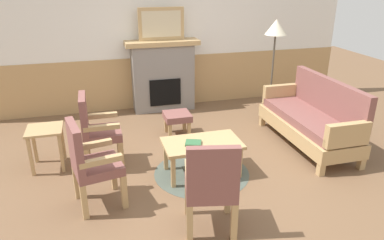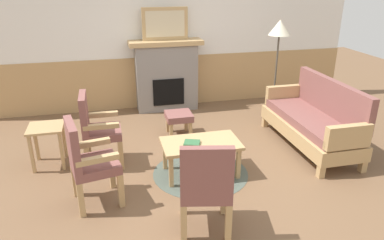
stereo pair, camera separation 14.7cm
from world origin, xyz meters
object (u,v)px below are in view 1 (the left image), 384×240
(book_on_table, at_px, (193,143))
(floor_lamp_by_couch, at_px, (276,33))
(couch, at_px, (311,119))
(armchair_front_left, at_px, (211,183))
(armchair_by_window_left, at_px, (96,128))
(side_table, at_px, (45,137))
(fireplace, at_px, (163,75))
(footstool, at_px, (177,118))
(coffee_table, at_px, (202,146))
(armchair_near_fireplace, at_px, (90,161))
(framed_picture, at_px, (161,24))

(book_on_table, relative_size, floor_lamp_by_couch, 0.11)
(couch, relative_size, armchair_front_left, 1.84)
(armchair_front_left, bearing_deg, armchair_by_window_left, 121.54)
(side_table, bearing_deg, armchair_front_left, -47.24)
(armchair_front_left, relative_size, side_table, 1.78)
(fireplace, distance_m, book_on_table, 2.51)
(footstool, xyz_separation_m, floor_lamp_by_couch, (1.77, 0.38, 1.17))
(coffee_table, distance_m, side_table, 2.01)
(coffee_table, distance_m, armchair_near_fireplace, 1.38)
(armchair_front_left, bearing_deg, fireplace, 86.16)
(side_table, bearing_deg, couch, -4.61)
(armchair_by_window_left, bearing_deg, footstool, 29.20)
(armchair_near_fireplace, height_order, side_table, armchair_near_fireplace)
(fireplace, height_order, couch, fireplace)
(armchair_by_window_left, height_order, side_table, armchair_by_window_left)
(book_on_table, height_order, armchair_front_left, armchair_front_left)
(book_on_table, height_order, footstool, book_on_table)
(footstool, height_order, side_table, side_table)
(fireplace, relative_size, side_table, 2.36)
(footstool, xyz_separation_m, armchair_by_window_left, (-1.23, -0.68, 0.25))
(armchair_near_fireplace, distance_m, armchair_front_left, 1.33)
(couch, xyz_separation_m, coffee_table, (-1.78, -0.39, -0.01))
(armchair_by_window_left, bearing_deg, coffee_table, -24.11)
(footstool, bearing_deg, book_on_table, -94.29)
(armchair_near_fireplace, relative_size, armchair_by_window_left, 1.00)
(fireplace, bearing_deg, armchair_by_window_left, -123.31)
(footstool, relative_size, armchair_near_fireplace, 0.41)
(armchair_near_fireplace, height_order, armchair_by_window_left, same)
(armchair_front_left, relative_size, floor_lamp_by_couch, 0.58)
(book_on_table, bearing_deg, couch, 12.63)
(framed_picture, relative_size, armchair_by_window_left, 0.82)
(framed_picture, height_order, book_on_table, framed_picture)
(book_on_table, distance_m, armchair_front_left, 1.06)
(footstool, xyz_separation_m, armchair_near_fireplace, (-1.31, -1.58, 0.25))
(armchair_near_fireplace, bearing_deg, book_on_table, 13.86)
(framed_picture, relative_size, coffee_table, 0.83)
(armchair_near_fireplace, relative_size, side_table, 1.78)
(fireplace, distance_m, floor_lamp_by_couch, 2.10)
(framed_picture, bearing_deg, armchair_by_window_left, -123.30)
(couch, bearing_deg, side_table, 175.39)
(armchair_by_window_left, bearing_deg, fireplace, 56.69)
(armchair_near_fireplace, xyz_separation_m, armchair_by_window_left, (0.08, 0.89, 0.00))
(couch, distance_m, armchair_front_left, 2.51)
(book_on_table, height_order, floor_lamp_by_couch, floor_lamp_by_couch)
(armchair_by_window_left, bearing_deg, framed_picture, 56.70)
(couch, height_order, floor_lamp_by_couch, floor_lamp_by_couch)
(coffee_table, bearing_deg, armchair_near_fireplace, -166.05)
(armchair_near_fireplace, relative_size, floor_lamp_by_couch, 0.58)
(couch, distance_m, footstool, 2.00)
(framed_picture, distance_m, armchair_near_fireplace, 3.26)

